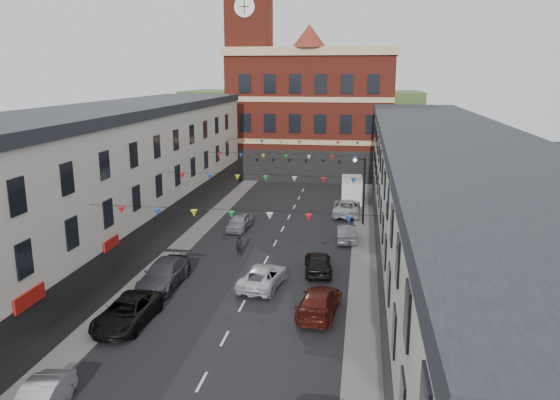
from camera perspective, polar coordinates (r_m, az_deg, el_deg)
The scene contains 19 objects.
ground at distance 35.61m, azimuth -2.59°, elevation -8.39°, with size 160.00×160.00×0.00m, color black.
pavement_left at distance 39.22m, azimuth -12.01°, elevation -6.49°, with size 1.80×64.00×0.15m, color #605E5B.
pavement_right at distance 36.84m, azimuth 8.71°, elevation -7.66°, with size 1.80×64.00×0.15m, color #605E5B.
terrace_left at distance 38.94m, azimuth -19.64°, elevation 0.94°, with size 8.40×56.00×10.70m.
terrace_right at distance 34.85m, azimuth 17.03°, elevation -1.08°, with size 8.40×56.00×9.70m.
civic_building at distance 70.89m, azimuth 3.39°, elevation 9.16°, with size 20.60×13.30×18.50m.
clock_tower at distance 68.93m, azimuth -3.20°, elevation 14.70°, with size 5.60×5.60×30.00m.
distant_hill at distance 95.39m, azimuth 2.32°, elevation 8.32°, with size 40.00×14.00×10.00m, color #2C4C23.
street_lamp at distance 47.36m, azimuth 8.50°, elevation 1.86°, with size 1.10×0.36×6.00m.
car_left_c at distance 30.58m, azimuth -15.70°, elevation -11.22°, with size 2.35×5.09×1.41m, color black.
car_left_d at distance 35.32m, azimuth -12.00°, elevation -7.52°, with size 2.17×5.35×1.55m, color #3F4046.
car_left_e at distance 46.59m, azimuth -4.25°, elevation -2.29°, with size 1.62×4.03×1.37m, color gray.
car_right_c at distance 30.77m, azimuth 4.11°, elevation -10.56°, with size 2.02×4.97×1.44m, color #4C160F.
car_right_d at distance 36.66m, azimuth 4.00°, elevation -6.54°, with size 1.74×4.33×1.48m, color black.
car_right_e at distance 43.68m, azimuth 6.94°, elevation -3.41°, with size 1.45×4.17×1.37m, color #4E5056.
car_right_f at distance 51.51m, azimuth 6.97°, elevation -0.77°, with size 2.50×5.43×1.51m, color #B3B6B8.
moving_car at distance 34.38m, azimuth -1.78°, elevation -7.99°, with size 2.24×4.85×1.35m, color silver.
white_van at distance 56.92m, azimuth 7.52°, elevation 1.02°, with size 2.09×5.43×2.40m, color silver.
pedestrian at distance 40.05m, azimuth -4.27°, elevation -4.76°, with size 0.57×0.37×1.56m, color black.
Camera 1 is at (6.57, -32.46, 13.09)m, focal length 35.00 mm.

